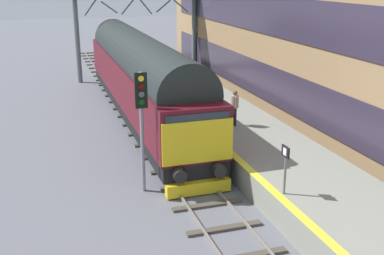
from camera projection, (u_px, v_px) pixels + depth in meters
ground_plane at (165, 150)px, 21.88m from camera, size 140.00×140.00×0.00m
track_main at (165, 149)px, 21.86m from camera, size 2.50×60.00×0.15m
station_platform at (238, 132)px, 22.76m from camera, size 4.00×44.00×1.01m
diesel_locomotive at (140, 75)px, 25.74m from camera, size 2.74×20.21×4.68m
signal_post_near at (142, 116)px, 16.86m from camera, size 0.44×0.22×4.49m
platform_number_sign at (285, 162)px, 14.94m from camera, size 0.10×0.44×1.61m
waiting_passenger at (235, 105)px, 21.85m from camera, size 0.38×0.51×1.64m
overhead_footbridge at (137, 1)px, 34.94m from camera, size 9.30×2.00×6.47m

